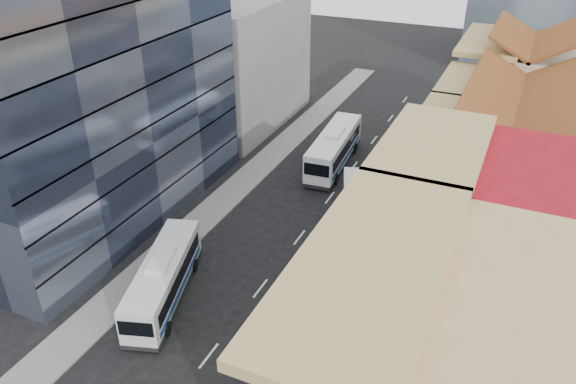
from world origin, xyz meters
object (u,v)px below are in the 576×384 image
at_px(office_tower, 74,37).
at_px(bus_right, 360,218).
at_px(bus_left_near, 164,278).
at_px(bus_left_far, 334,148).

relative_size(office_tower, bus_right, 2.54).
height_order(bus_left_near, bus_right, bus_right).
xyz_separation_m(office_tower, bus_right, (21.39, 4.87, -13.11)).
distance_m(office_tower, bus_left_near, 19.13).
bearing_deg(office_tower, bus_left_near, -33.26).
distance_m(bus_left_near, bus_left_far, 24.19).
distance_m(office_tower, bus_left_far, 25.80).
height_order(office_tower, bus_left_far, office_tower).
xyz_separation_m(office_tower, bus_left_far, (15.00, 16.39, -13.12)).
bearing_deg(bus_left_far, bus_right, -65.28).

